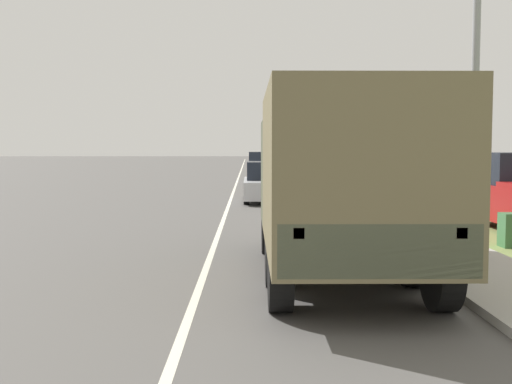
{
  "coord_description": "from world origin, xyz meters",
  "views": [
    {
      "loc": [
        0.75,
        -0.55,
        2.1
      ],
      "look_at": [
        0.86,
        10.94,
        1.27
      ],
      "focal_mm": 45.0,
      "sensor_mm": 36.0,
      "label": 1
    }
  ],
  "objects_px": {
    "car_second_ahead": "(262,169)",
    "car_nearest_ahead": "(269,183)",
    "military_truck": "(339,176)",
    "lamp_post": "(464,31)"
  },
  "relations": [
    {
      "from": "car_nearest_ahead",
      "to": "military_truck",
      "type": "bearing_deg",
      "value": -87.31
    },
    {
      "from": "car_nearest_ahead",
      "to": "lamp_post",
      "type": "distance_m",
      "value": 13.7
    },
    {
      "from": "car_nearest_ahead",
      "to": "lamp_post",
      "type": "bearing_deg",
      "value": -76.73
    },
    {
      "from": "lamp_post",
      "to": "military_truck",
      "type": "bearing_deg",
      "value": -149.84
    },
    {
      "from": "car_nearest_ahead",
      "to": "lamp_post",
      "type": "height_order",
      "value": "lamp_post"
    },
    {
      "from": "military_truck",
      "to": "lamp_post",
      "type": "xyz_separation_m",
      "value": [
        2.37,
        1.38,
        2.49
      ]
    },
    {
      "from": "car_second_ahead",
      "to": "lamp_post",
      "type": "bearing_deg",
      "value": -83.28
    },
    {
      "from": "car_second_ahead",
      "to": "car_nearest_ahead",
      "type": "bearing_deg",
      "value": -89.89
    },
    {
      "from": "car_nearest_ahead",
      "to": "lamp_post",
      "type": "relative_size",
      "value": 0.68
    },
    {
      "from": "military_truck",
      "to": "car_second_ahead",
      "type": "distance_m",
      "value": 27.46
    }
  ]
}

